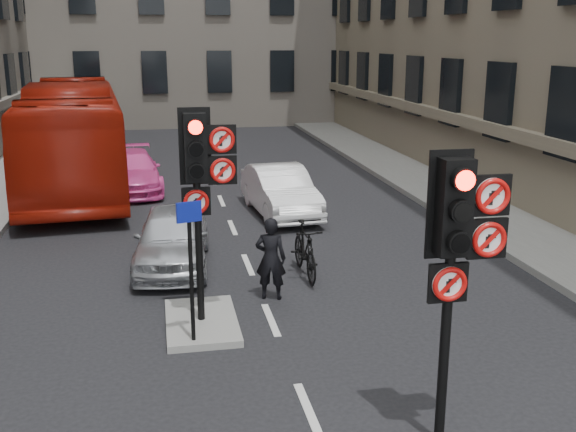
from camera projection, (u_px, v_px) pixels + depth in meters
name	position (u px, v px, depth m)	size (l,w,h in m)	color
pavement_right	(474.00, 203.00, 19.68)	(3.00, 50.00, 0.16)	gray
centre_island	(202.00, 322.00, 11.50)	(1.20, 2.00, 0.12)	gray
signal_near	(459.00, 239.00, 7.54)	(0.91, 0.40, 3.58)	black
signal_far	(202.00, 170.00, 10.83)	(0.91, 0.40, 3.58)	black
car_silver	(172.00, 237.00, 14.36)	(1.51, 3.75, 1.28)	#ADB0B5
car_white	(280.00, 191.00, 18.61)	(1.41, 4.03, 1.33)	white
car_pink	(132.00, 171.00, 21.50)	(1.75, 4.31, 1.25)	#ED45A0
bus_red	(73.00, 135.00, 21.90)	(2.85, 12.17, 3.39)	maroon
motorcycle	(305.00, 250.00, 13.76)	(0.52, 1.85, 1.11)	black
motorcyclist	(271.00, 259.00, 12.51)	(0.57, 0.38, 1.58)	black
info_sign	(190.00, 252.00, 10.30)	(0.39, 0.16, 2.27)	black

